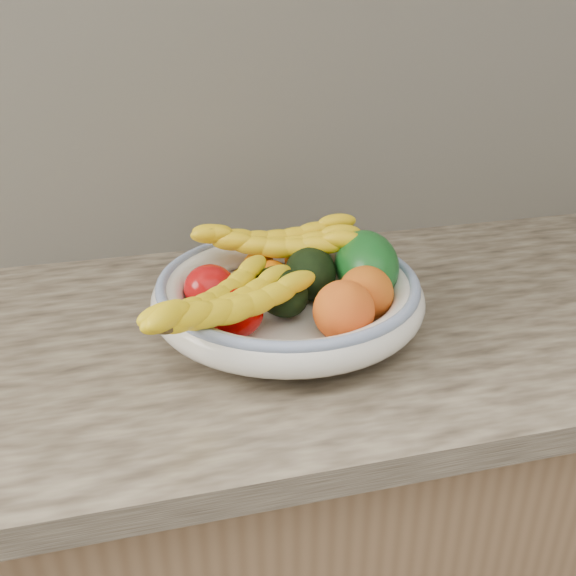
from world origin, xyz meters
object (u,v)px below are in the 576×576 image
Objects in this scene: green_mango at (366,265)px; banana_bunch_front at (225,308)px; fruit_bowl at (288,295)px; banana_bunch_back at (276,246)px.

green_mango is 0.50× the size of banana_bunch_front.
fruit_bowl is 1.43× the size of banana_bunch_back.
green_mango is at bearing 7.24° from fruit_bowl.
green_mango is 0.25m from banana_bunch_front.
banana_bunch_back is (0.00, 0.09, 0.04)m from fruit_bowl.
green_mango is (0.12, 0.02, 0.03)m from fruit_bowl.
fruit_bowl is 0.13m from green_mango.
fruit_bowl is 2.83× the size of green_mango.
fruit_bowl is 0.10m from banana_bunch_back.
green_mango is at bearing -21.05° from banana_bunch_back.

